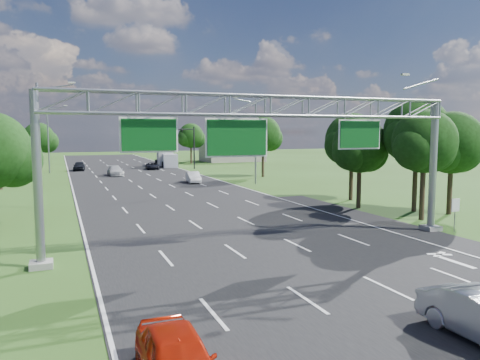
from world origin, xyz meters
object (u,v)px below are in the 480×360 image
regulatory_sign (455,208)px  sign_gantry (269,118)px  traffic_signal (173,138)px  box_truck (166,157)px  red_coupe (177,360)px

regulatory_sign → sign_gantry: bearing=175.2°
traffic_signal → box_truck: traffic_signal is taller
sign_gantry → traffic_signal: bearing=82.3°
traffic_signal → red_coupe: bearing=-103.1°
regulatory_sign → traffic_signal: 54.37m
regulatory_sign → red_coupe: 22.87m
red_coupe → regulatory_sign: bearing=29.9°
sign_gantry → box_truck: 61.40m
sign_gantry → red_coupe: bearing=-123.3°
traffic_signal → box_truck: (0.38, 7.71, -3.56)m
red_coupe → sign_gantry: bearing=57.7°
red_coupe → box_truck: box_truck is taller
regulatory_sign → traffic_signal: (-4.92, 54.02, 3.66)m
sign_gantry → traffic_signal: size_ratio=1.92×
box_truck → sign_gantry: bearing=-89.4°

